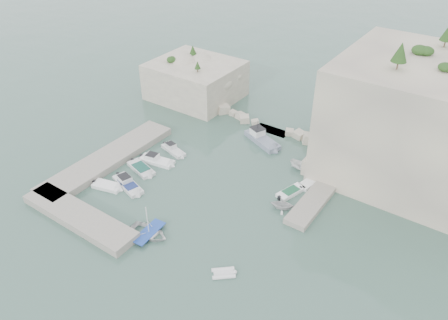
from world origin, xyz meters
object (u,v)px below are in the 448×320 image
Objects in this scene: tender_east_c at (311,183)px; tender_east_d at (302,170)px; tender_east_a at (282,208)px; work_boat at (262,142)px; inflatable_dinghy at (223,274)px; tender_east_b at (291,194)px; motorboat_c at (141,170)px; motorboat_a at (174,152)px; motorboat_d at (128,186)px; motorboat_b at (157,162)px; motorboat_e at (108,187)px; rowboat at (149,235)px.

tender_east_d is (-2.61, 2.21, 0.00)m from tender_east_c.
work_boat is at bearing 18.75° from tender_east_a.
inflatable_dinghy is 28.94m from work_boat.
tender_east_b is (-0.54, 3.54, 0.00)m from tender_east_a.
motorboat_c is 1.11× the size of tender_east_c.
tender_east_a is at bearing -174.25° from tender_east_c.
motorboat_a is 22.39m from tender_east_c.
motorboat_a is 1.86× the size of inflatable_dinghy.
motorboat_d is 23.18m from tender_east_b.
motorboat_c reaches higher than inflatable_dinghy.
tender_east_d is at bearing 50.68° from motorboat_c.
motorboat_e is at bearing -109.90° from motorboat_b.
motorboat_a is 10.70m from motorboat_d.
motorboat_b is 1.16× the size of rowboat.
work_boat is at bearing 73.40° from motorboat_c.
motorboat_a is 1.34× the size of tender_east_d.
motorboat_c is 20.46m from work_boat.
motorboat_b is at bearing -77.69° from motorboat_a.
motorboat_d is at bearing -72.27° from motorboat_a.
work_boat reaches higher than tender_east_b.
work_boat reaches higher than tender_east_a.
tender_east_a is (21.03, -2.37, 0.00)m from motorboat_a.
tender_east_c is 0.63× the size of work_boat.
tender_east_a is at bearing 26.91° from motorboat_c.
tender_east_a is 0.81× the size of tender_east_d.
motorboat_a is 0.81× the size of motorboat_d.
rowboat is at bearing 165.44° from tender_east_b.
motorboat_a is at bearing 109.97° from tender_east_b.
work_boat is at bearing -4.80° from rowboat.
tender_east_d reaches higher than motorboat_a.
rowboat is at bearing 139.15° from inflatable_dinghy.
inflatable_dinghy is 13.82m from tender_east_a.
work_boat is (9.66, 21.32, 0.00)m from motorboat_d.
tender_east_d reaches higher than motorboat_c.
motorboat_d is 1.37× the size of tender_east_b.
tender_east_b is at bearing 17.95° from motorboat_a.
inflatable_dinghy is at bearing 159.37° from tender_east_a.
motorboat_d is at bearing 123.60° from inflatable_dinghy.
tender_east_a reaches higher than motorboat_c.
motorboat_a is at bearing 77.30° from motorboat_b.
work_boat is (-10.80, 13.00, 0.00)m from tender_east_a.
rowboat is at bearing -26.47° from motorboat_c.
tender_east_d reaches higher than rowboat.
motorboat_d reaches higher than motorboat_e.
motorboat_a reaches higher than rowboat.
motorboat_c is at bearing -81.62° from motorboat_a.
tender_east_a is at bearing -6.59° from motorboat_b.
rowboat is at bearing 162.60° from tender_east_c.
tender_east_d is (18.63, 17.94, 0.00)m from motorboat_d.
motorboat_d reaches higher than tender_east_c.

